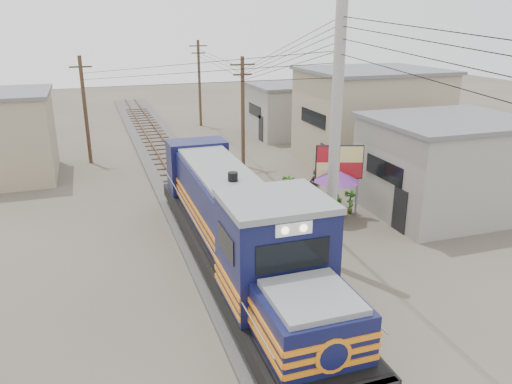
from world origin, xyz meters
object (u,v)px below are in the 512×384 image
object	(u,v)px
billboard	(339,164)
vendor	(315,186)
market_umbrella	(337,176)
locomotive	(238,228)

from	to	relation	value
billboard	vendor	world-z (taller)	billboard
market_umbrella	locomotive	bearing A→B (deg)	-148.38
billboard	market_umbrella	bearing A→B (deg)	-109.62
locomotive	billboard	distance (m)	7.51
locomotive	vendor	size ratio (longest dim) A/B	9.32
billboard	market_umbrella	distance (m)	0.68
locomotive	vendor	xyz separation A→B (m)	(6.00, 6.14, -0.90)
locomotive	market_umbrella	xyz separation A→B (m)	(5.93, 3.65, 0.37)
locomotive	billboard	size ratio (longest dim) A/B	4.75
billboard	locomotive	bearing A→B (deg)	-128.94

